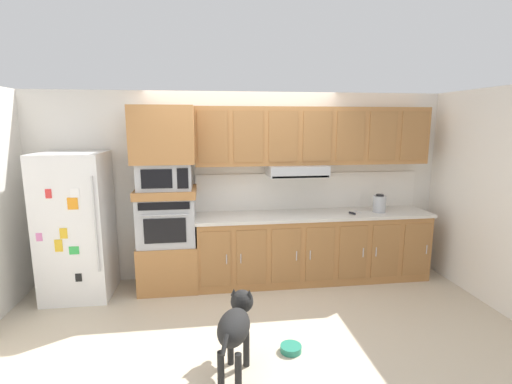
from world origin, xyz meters
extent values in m
plane|color=beige|center=(0.00, 0.00, 0.00)|extent=(9.60, 9.60, 0.00)
cube|color=silver|center=(0.00, 1.11, 1.25)|extent=(6.20, 0.12, 2.50)
cube|color=white|center=(2.80, 0.00, 1.25)|extent=(0.12, 7.10, 2.50)
cube|color=white|center=(-2.06, 0.68, 0.88)|extent=(0.76, 0.70, 1.76)
cylinder|color=silver|center=(-1.73, 0.31, 0.98)|extent=(0.02, 0.02, 1.10)
cube|color=pink|center=(-2.34, 0.33, 0.86)|extent=(0.06, 0.01, 0.09)
cube|color=green|center=(-1.99, 0.33, 0.69)|extent=(0.11, 0.01, 0.09)
cube|color=orange|center=(-1.96, 0.33, 1.23)|extent=(0.11, 0.01, 0.13)
cube|color=red|center=(-2.19, 0.33, 1.34)|extent=(0.06, 0.01, 0.10)
cube|color=black|center=(-1.97, 0.33, 0.36)|extent=(0.07, 0.01, 0.10)
cube|color=gold|center=(-2.14, 0.33, 0.75)|extent=(0.08, 0.01, 0.14)
cube|color=gold|center=(-2.08, 0.33, 0.89)|extent=(0.08, 0.01, 0.12)
cube|color=white|center=(-1.92, 0.33, 1.34)|extent=(0.09, 0.01, 0.10)
cube|color=#A8703D|center=(-0.99, 0.75, 0.30)|extent=(0.74, 0.62, 0.60)
cube|color=#A8AAAF|center=(-0.99, 0.75, 0.90)|extent=(0.70, 0.58, 0.60)
cube|color=black|center=(-0.99, 0.45, 0.84)|extent=(0.49, 0.01, 0.30)
cube|color=black|center=(-0.99, 0.45, 1.14)|extent=(0.59, 0.01, 0.09)
cylinder|color=#A8AAAF|center=(-0.99, 0.43, 1.03)|extent=(0.56, 0.02, 0.02)
cube|color=#A8703D|center=(-0.99, 0.75, 1.25)|extent=(0.74, 0.62, 0.10)
cube|color=#A8AAAF|center=(-0.99, 0.75, 1.46)|extent=(0.64, 0.53, 0.32)
cube|color=black|center=(-1.06, 0.48, 1.46)|extent=(0.35, 0.01, 0.22)
cube|color=black|center=(-0.77, 0.48, 1.46)|extent=(0.13, 0.01, 0.24)
cube|color=#A8703D|center=(-0.99, 0.75, 1.96)|extent=(0.74, 0.62, 0.68)
cube|color=#A8703D|center=(0.91, 0.75, 0.44)|extent=(3.07, 0.60, 0.88)
cube|color=#9A6738|center=(-0.40, 0.44, 0.46)|extent=(0.37, 0.01, 0.70)
cylinder|color=#BCBCC1|center=(-0.27, 0.43, 0.46)|extent=(0.01, 0.01, 0.12)
cube|color=#9A6738|center=(0.04, 0.44, 0.46)|extent=(0.37, 0.01, 0.70)
cylinder|color=#BCBCC1|center=(-0.10, 0.43, 0.46)|extent=(0.01, 0.01, 0.12)
cube|color=#9A6738|center=(0.48, 0.44, 0.46)|extent=(0.37, 0.01, 0.70)
cylinder|color=#BCBCC1|center=(0.61, 0.43, 0.46)|extent=(0.01, 0.01, 0.12)
cube|color=#9A6738|center=(0.91, 0.44, 0.46)|extent=(0.37, 0.01, 0.70)
cylinder|color=#BCBCC1|center=(0.78, 0.43, 0.46)|extent=(0.01, 0.01, 0.12)
cube|color=#9A6738|center=(1.35, 0.44, 0.46)|extent=(0.37, 0.01, 0.70)
cylinder|color=#BCBCC1|center=(1.48, 0.43, 0.46)|extent=(0.01, 0.01, 0.12)
cube|color=#9A6738|center=(1.79, 0.44, 0.46)|extent=(0.37, 0.01, 0.70)
cylinder|color=#BCBCC1|center=(1.66, 0.43, 0.46)|extent=(0.01, 0.01, 0.12)
cube|color=#9A6738|center=(2.23, 0.44, 0.46)|extent=(0.37, 0.01, 0.70)
cylinder|color=#BCBCC1|center=(2.36, 0.43, 0.46)|extent=(0.01, 0.01, 0.12)
cube|color=beige|center=(0.91, 0.75, 0.90)|extent=(3.11, 0.64, 0.04)
cube|color=silver|center=(0.91, 1.04, 1.17)|extent=(3.11, 0.02, 0.50)
cube|color=#A8703D|center=(0.91, 0.88, 1.93)|extent=(3.07, 0.34, 0.74)
cube|color=#A8AAAF|center=(0.68, 0.81, 1.49)|extent=(0.76, 0.48, 0.14)
cube|color=black|center=(0.68, 0.59, 1.43)|extent=(0.72, 0.04, 0.02)
cube|color=#9A6738|center=(-0.40, 0.70, 1.93)|extent=(0.37, 0.01, 0.63)
cube|color=#9A6738|center=(0.04, 0.70, 1.93)|extent=(0.37, 0.01, 0.63)
cube|color=#9A6738|center=(0.48, 0.70, 1.93)|extent=(0.37, 0.01, 0.63)
cube|color=#9A6738|center=(0.91, 0.70, 1.93)|extent=(0.37, 0.01, 0.63)
cube|color=#9A6738|center=(1.35, 0.70, 1.93)|extent=(0.37, 0.01, 0.63)
cube|color=#9A6738|center=(1.79, 0.70, 1.93)|extent=(0.37, 0.01, 0.63)
cube|color=#9A6738|center=(2.23, 0.70, 1.93)|extent=(0.37, 0.01, 0.63)
cylinder|color=black|center=(1.39, 0.63, 0.93)|extent=(0.07, 0.10, 0.03)
cylinder|color=silver|center=(1.49, 0.67, 0.93)|extent=(0.06, 0.11, 0.01)
cylinder|color=#A8AAAF|center=(1.80, 0.70, 1.03)|extent=(0.17, 0.17, 0.22)
cylinder|color=black|center=(1.80, 0.70, 1.15)|extent=(0.10, 0.10, 0.02)
ellipsoid|color=black|center=(-0.30, -1.11, 0.45)|extent=(0.38, 0.51, 0.26)
sphere|color=black|center=(-0.20, -0.81, 0.52)|extent=(0.21, 0.21, 0.21)
ellipsoid|color=black|center=(-0.17, -0.71, 0.50)|extent=(0.11, 0.13, 0.07)
cone|color=black|center=(-0.28, -0.80, 0.61)|extent=(0.06, 0.06, 0.06)
cone|color=black|center=(-0.14, -0.84, 0.61)|extent=(0.06, 0.06, 0.06)
cylinder|color=black|center=(-0.39, -1.39, 0.48)|extent=(0.08, 0.15, 0.12)
cylinder|color=black|center=(-0.32, -0.94, 0.16)|extent=(0.06, 0.06, 0.32)
cylinder|color=black|center=(-0.19, -0.98, 0.16)|extent=(0.06, 0.06, 0.32)
cylinder|color=black|center=(-0.42, -1.24, 0.16)|extent=(0.06, 0.06, 0.32)
cylinder|color=black|center=(-0.28, -1.28, 0.16)|extent=(0.06, 0.06, 0.32)
cylinder|color=#267F66|center=(0.25, -0.83, 0.03)|extent=(0.20, 0.20, 0.06)
cylinder|color=brown|center=(0.25, -0.83, 0.04)|extent=(0.15, 0.15, 0.03)
camera|label=1|loc=(-0.50, -3.91, 2.10)|focal=26.19mm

